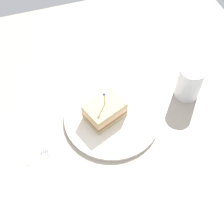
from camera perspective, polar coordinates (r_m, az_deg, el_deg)
name	(u,v)px	position (r cm, az deg, el deg)	size (l,w,h in cm)	color
ground_plane	(112,121)	(82.62, 0.00, -1.59)	(101.59, 101.59, 2.00)	#9E9384
plate	(112,117)	(81.34, 0.00, -1.01)	(25.04, 25.04, 1.06)	silver
sandwich_half_center	(105,111)	(78.74, -1.36, 0.21)	(9.93, 11.41, 9.80)	tan
drink_glass	(189,83)	(85.72, 14.02, 5.16)	(6.76, 6.76, 9.97)	gold
napkin	(29,131)	(82.38, -14.99, -3.48)	(10.40, 9.36, 0.15)	beige
fork	(42,141)	(80.03, -12.79, -5.24)	(12.44, 2.39, 0.35)	silver
knife	(23,145)	(80.62, -16.06, -5.89)	(13.04, 1.95, 0.35)	silver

